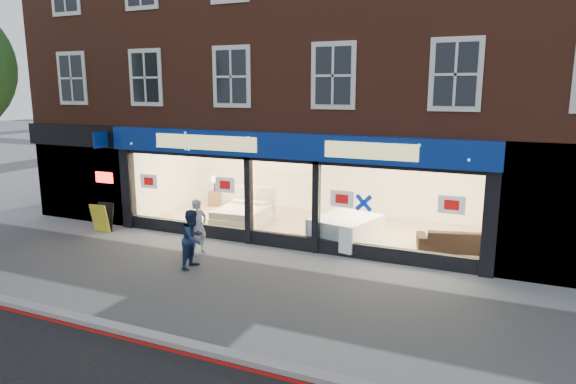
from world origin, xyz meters
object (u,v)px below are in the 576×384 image
Objects in this scene: sofa at (455,240)px; a_board at (102,218)px; pedestrian_blue at (193,239)px; display_bed at (243,214)px; mattress_stack at (346,230)px; pedestrian_grey at (199,227)px.

a_board reaches higher than sofa.
pedestrian_blue is at bearing -23.43° from a_board.
display_bed reaches higher than mattress_stack.
display_bed is 1.00× the size of sofa.
a_board is (-10.47, -2.29, 0.07)m from sofa.
mattress_stack is 7.68m from a_board.
display_bed is at bearing -15.42° from sofa.
a_board reaches higher than mattress_stack.
pedestrian_blue is at bearing -139.79° from pedestrian_grey.
pedestrian_grey reaches higher than sofa.
sofa is 2.19× the size of a_board.
a_board is at bearing 69.17° from pedestrian_blue.
display_bed is 3.77m from mattress_stack.
display_bed is at bearing 9.22° from pedestrian_blue.
mattress_stack is 4.20m from pedestrian_grey.
pedestrian_grey is at bearing 9.71° from sofa.
pedestrian_blue is (-5.95, -3.86, 0.36)m from sofa.
display_bed is at bearing 28.50° from a_board.
display_bed is 4.47m from a_board.
display_bed is 2.18× the size of a_board.
pedestrian_blue is at bearing 18.66° from sofa.
mattress_stack is at bearing -41.90° from pedestrian_grey.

